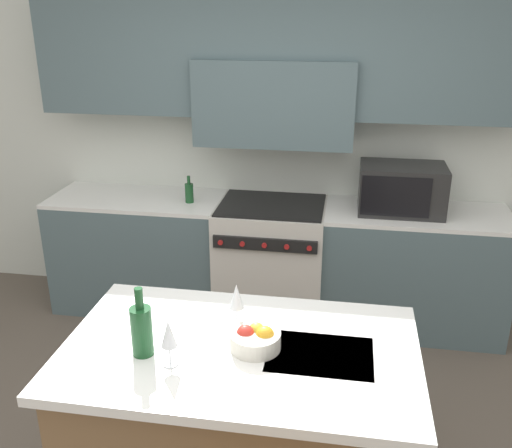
{
  "coord_description": "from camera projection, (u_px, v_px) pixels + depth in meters",
  "views": [
    {
      "loc": [
        0.53,
        -1.99,
        2.32
      ],
      "look_at": [
        0.06,
        0.84,
        1.19
      ],
      "focal_mm": 40.0,
      "sensor_mm": 36.0,
      "label": 1
    }
  ],
  "objects": [
    {
      "name": "wine_glass_near",
      "position": [
        169.0,
        335.0,
        2.26
      ],
      "size": [
        0.07,
        0.07,
        0.21
      ],
      "color": "white",
      "rests_on": "kitchen_island"
    },
    {
      "name": "wine_bottle",
      "position": [
        142.0,
        329.0,
        2.34
      ],
      "size": [
        0.09,
        0.09,
        0.31
      ],
      "color": "#194723",
      "rests_on": "kitchen_island"
    },
    {
      "name": "kitchen_island",
      "position": [
        241.0,
        434.0,
        2.6
      ],
      "size": [
        1.52,
        0.93,
        0.94
      ],
      "color": "brown",
      "rests_on": "ground_plane"
    },
    {
      "name": "back_counter",
      "position": [
        271.0,
        261.0,
        4.38
      ],
      "size": [
        3.42,
        0.62,
        0.92
      ],
      "color": "#4C6066",
      "rests_on": "ground_plane"
    },
    {
      "name": "fruit_bowl",
      "position": [
        255.0,
        338.0,
        2.41
      ],
      "size": [
        0.22,
        0.22,
        0.11
      ],
      "color": "silver",
      "rests_on": "kitchen_island"
    },
    {
      "name": "range_stove",
      "position": [
        271.0,
        261.0,
        4.36
      ],
      "size": [
        0.8,
        0.7,
        0.92
      ],
      "color": "beige",
      "rests_on": "ground_plane"
    },
    {
      "name": "wine_glass_far",
      "position": [
        237.0,
        298.0,
        2.54
      ],
      "size": [
        0.07,
        0.07,
        0.21
      ],
      "color": "white",
      "rests_on": "kitchen_island"
    },
    {
      "name": "oil_bottle_on_counter",
      "position": [
        189.0,
        192.0,
        4.23
      ],
      "size": [
        0.06,
        0.06,
        0.2
      ],
      "color": "#194723",
      "rests_on": "back_counter"
    },
    {
      "name": "back_cabinetry",
      "position": [
        278.0,
        107.0,
        4.2
      ],
      "size": [
        10.0,
        0.46,
        2.7
      ],
      "color": "silver",
      "rests_on": "ground_plane"
    },
    {
      "name": "microwave",
      "position": [
        402.0,
        189.0,
        4.01
      ],
      "size": [
        0.59,
        0.39,
        0.34
      ],
      "color": "black",
      "rests_on": "back_counter"
    }
  ]
}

